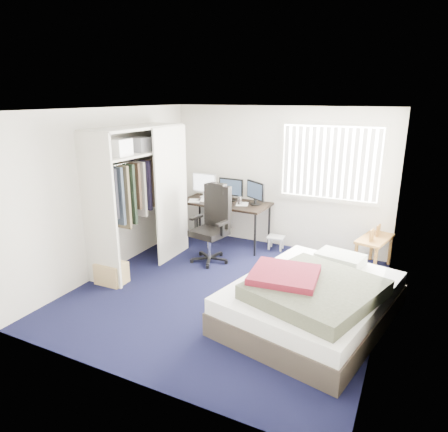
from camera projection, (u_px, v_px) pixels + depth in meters
ground at (227, 291)px, 5.67m from camera, size 4.20×4.20×0.00m
room_shell at (228, 187)px, 5.23m from camera, size 4.20×4.20×4.20m
window_assembly at (330, 163)px, 6.59m from camera, size 1.72×0.09×1.32m
closet at (138, 183)px, 6.21m from camera, size 0.64×1.84×2.22m
desk at (226, 200)px, 7.31m from camera, size 1.65×0.82×1.26m
office_chair at (212, 232)px, 6.62m from camera, size 0.71×0.71×1.29m
footstool at (276, 239)px, 7.17m from camera, size 0.31×0.25×0.24m
nightstand at (375, 241)px, 6.28m from camera, size 0.55×0.84×0.71m
bed at (312, 299)px, 4.83m from camera, size 2.07×2.48×0.71m
pine_box at (112, 273)px, 5.88m from camera, size 0.42×0.32×0.31m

